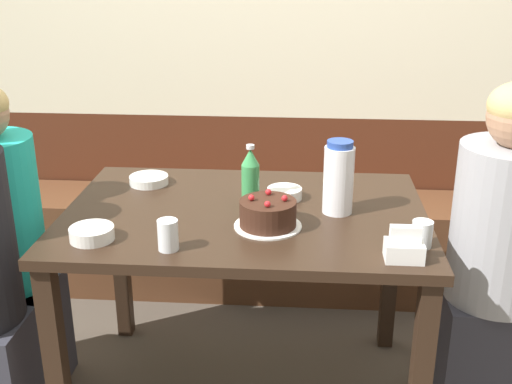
# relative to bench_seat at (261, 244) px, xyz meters

# --- Properties ---
(back_wall) EXTENTS (4.80, 0.04, 2.50)m
(back_wall) POSITION_rel_bench_seat_xyz_m (0.00, 0.22, 1.01)
(back_wall) COLOR #4C2314
(back_wall) RESTS_ON ground_plane
(bench_seat) EXTENTS (2.34, 0.38, 0.47)m
(bench_seat) POSITION_rel_bench_seat_xyz_m (0.00, 0.00, 0.00)
(bench_seat) COLOR #56331E
(bench_seat) RESTS_ON ground_plane
(dining_table) EXTENTS (1.23, 0.85, 0.76)m
(dining_table) POSITION_rel_bench_seat_xyz_m (0.00, -0.83, 0.42)
(dining_table) COLOR black
(dining_table) RESTS_ON ground_plane
(birthday_cake) EXTENTS (0.22, 0.22, 0.11)m
(birthday_cake) POSITION_rel_bench_seat_xyz_m (0.09, -0.96, 0.56)
(birthday_cake) COLOR white
(birthday_cake) RESTS_ON dining_table
(water_pitcher) EXTENTS (0.10, 0.10, 0.25)m
(water_pitcher) POSITION_rel_bench_seat_xyz_m (0.31, -0.82, 0.64)
(water_pitcher) COLOR white
(water_pitcher) RESTS_ON dining_table
(soju_bottle) EXTENTS (0.06, 0.06, 0.22)m
(soju_bottle) POSITION_rel_bench_seat_xyz_m (0.02, -0.78, 0.63)
(soju_bottle) COLOR #388E4C
(soju_bottle) RESTS_ON dining_table
(napkin_holder) EXTENTS (0.11, 0.08, 0.11)m
(napkin_holder) POSITION_rel_bench_seat_xyz_m (0.49, -1.16, 0.56)
(napkin_holder) COLOR white
(napkin_holder) RESTS_ON dining_table
(bowl_soup_white) EXTENTS (0.14, 0.14, 0.04)m
(bowl_soup_white) POSITION_rel_bench_seat_xyz_m (-0.45, -1.10, 0.54)
(bowl_soup_white) COLOR white
(bowl_soup_white) RESTS_ON dining_table
(bowl_rice_small) EXTENTS (0.15, 0.15, 0.03)m
(bowl_rice_small) POSITION_rel_bench_seat_xyz_m (-0.39, -0.59, 0.54)
(bowl_rice_small) COLOR white
(bowl_rice_small) RESTS_ON dining_table
(bowl_side_dish) EXTENTS (0.12, 0.12, 0.04)m
(bowl_side_dish) POSITION_rel_bench_seat_xyz_m (0.13, -0.71, 0.54)
(bowl_side_dish) COLOR white
(bowl_side_dish) RESTS_ON dining_table
(glass_water_tall) EXTENTS (0.06, 0.06, 0.09)m
(glass_water_tall) POSITION_rel_bench_seat_xyz_m (-0.20, -1.15, 0.57)
(glass_water_tall) COLOR silver
(glass_water_tall) RESTS_ON dining_table
(glass_tumbler_short) EXTENTS (0.06, 0.06, 0.08)m
(glass_tumbler_short) POSITION_rel_bench_seat_xyz_m (0.55, -1.07, 0.56)
(glass_tumbler_short) COLOR silver
(glass_tumbler_short) RESTS_ON dining_table
(person_teal_shirt) EXTENTS (0.35, 0.35, 1.21)m
(person_teal_shirt) POSITION_rel_bench_seat_xyz_m (0.88, -0.81, 0.36)
(person_teal_shirt) COLOR #33333D
(person_teal_shirt) RESTS_ON ground_plane
(person_pale_blue_shirt) EXTENTS (0.34, 0.31, 1.19)m
(person_pale_blue_shirt) POSITION_rel_bench_seat_xyz_m (-0.88, -0.85, 0.32)
(person_pale_blue_shirt) COLOR #33333D
(person_pale_blue_shirt) RESTS_ON ground_plane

